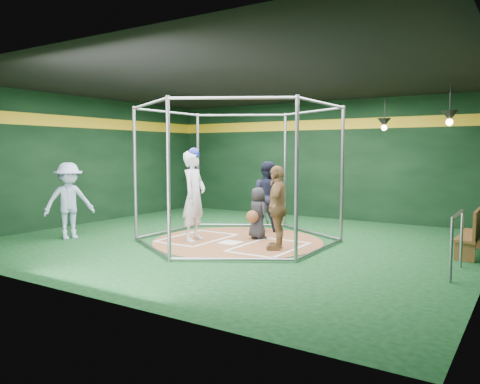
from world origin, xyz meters
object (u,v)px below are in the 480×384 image
Objects in this scene: batter_figure at (194,195)px; dugout_bench at (474,231)px; visitor_leopard at (277,208)px; umpire at (267,196)px.

batter_figure is 1.32× the size of dugout_bench.
umpire is at bearing -164.41° from visitor_leopard.
batter_figure is at bearing -161.35° from dugout_bench.
batter_figure reaches higher than umpire.
batter_figure is 1.19× the size of umpire.
umpire reaches higher than dugout_bench.
dugout_bench is (5.44, 1.84, -0.57)m from batter_figure.
umpire is 4.76m from dugout_bench.
umpire is 1.11× the size of dugout_bench.
visitor_leopard is 2.26m from umpire.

